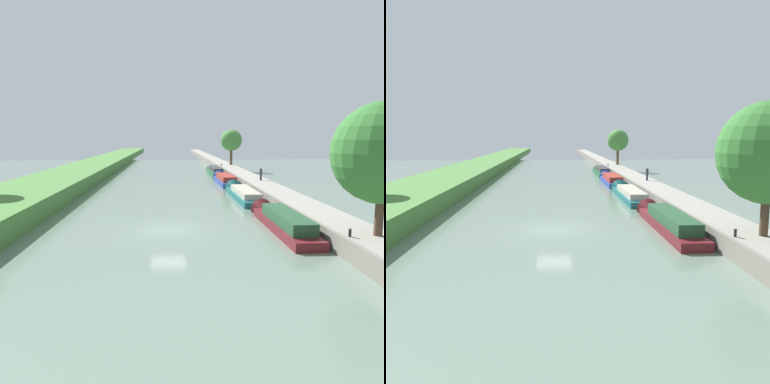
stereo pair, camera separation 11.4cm
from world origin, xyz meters
TOP-DOWN VIEW (x-y plane):
  - ground_plane at (0.00, 0.00)m, footprint 160.00×160.00m
  - right_towpath at (11.40, 0.00)m, footprint 3.18×260.00m
  - stone_quay at (9.68, 0.00)m, footprint 0.25×260.00m
  - narrowboat_maroon at (8.30, -0.15)m, footprint 1.98×11.85m
  - narrowboat_teal at (8.19, 13.80)m, footprint 2.16×12.42m
  - narrowboat_blue at (8.18, 26.74)m, footprint 2.19×11.34m
  - narrowboat_green at (8.22, 37.99)m, footprint 1.88×12.07m
  - tree_rightbank_near at (11.81, -6.75)m, footprint 5.66×5.66m
  - tree_rightbank_midnear at (12.35, 45.78)m, footprint 4.11×4.11m
  - person_walking at (11.79, 19.99)m, footprint 0.34×0.34m
  - mooring_bollard_near at (10.11, -6.91)m, footprint 0.16×0.16m
  - mooring_bollard_far at (10.11, 43.12)m, footprint 0.16×0.16m

SIDE VIEW (x-z plane):
  - ground_plane at x=0.00m, z-range 0.00..0.00m
  - narrowboat_teal at x=8.19m, z-range -0.56..1.49m
  - narrowboat_blue at x=8.18m, z-range -0.52..1.56m
  - narrowboat_maroon at x=8.30m, z-range -0.47..1.60m
  - right_towpath at x=11.40m, z-range 0.00..1.15m
  - stone_quay at x=9.68m, z-range 0.00..1.20m
  - narrowboat_green at x=8.22m, z-range -0.38..1.60m
  - mooring_bollard_near at x=10.11m, z-range 1.15..1.60m
  - mooring_bollard_far at x=10.11m, z-range 1.15..1.60m
  - person_walking at x=11.79m, z-range 1.19..2.85m
  - tree_rightbank_near at x=11.81m, z-range 2.05..9.53m
  - tree_rightbank_midnear at x=12.35m, z-range 2.46..9.27m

